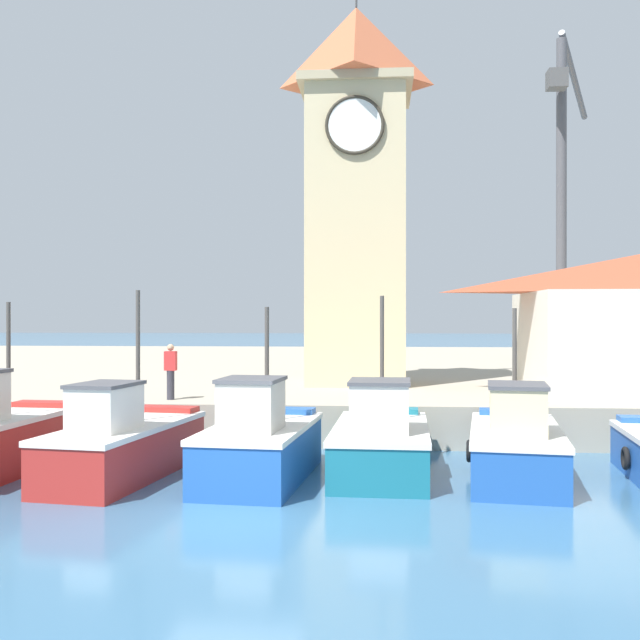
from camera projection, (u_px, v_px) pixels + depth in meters
name	position (u px, v px, depth m)	size (l,w,h in m)	color
ground_plane	(230.00, 516.00, 13.48)	(300.00, 300.00, 0.00)	#386689
quay_wharf	(328.00, 372.00, 40.29)	(120.00, 40.00, 1.18)	#A89E89
fishing_boat_mid_left	(123.00, 444.00, 16.72)	(2.53, 5.38, 4.22)	#AD2823
fishing_boat_center	(260.00, 444.00, 16.44)	(2.42, 4.81, 3.82)	#2356A8
fishing_boat_mid_right	(381.00, 441.00, 17.15)	(2.34, 5.08, 4.10)	#196B7F
fishing_boat_right_inner	(516.00, 445.00, 16.68)	(2.65, 5.39, 3.80)	#2356A8
clock_tower	(356.00, 186.00, 26.93)	(3.94, 3.94, 15.17)	beige
port_crane_near	(562.00, 233.00, 41.17)	(4.36, 8.94, 18.17)	#353539
dock_worker_near_tower	(171.00, 371.00, 21.75)	(0.34, 0.22, 1.62)	#33333D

